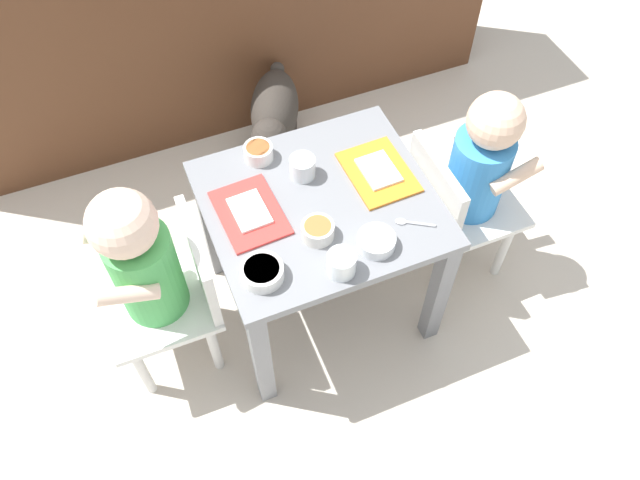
{
  "coord_description": "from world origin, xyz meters",
  "views": [
    {
      "loc": [
        -0.38,
        -0.93,
        1.73
      ],
      "look_at": [
        0.0,
        0.0,
        0.31
      ],
      "focal_mm": 35.77,
      "sensor_mm": 36.0,
      "label": 1
    }
  ],
  "objects_px": {
    "seated_child_left": "(148,265)",
    "cereal_bowl_right_side": "(258,152)",
    "food_tray_left": "(250,212)",
    "veggie_bowl_near": "(262,272)",
    "water_cup_right": "(303,168)",
    "veggie_bowl_far": "(318,230)",
    "dining_table": "(320,223)",
    "cereal_bowl_left_side": "(376,241)",
    "spoon_by_left_tray": "(411,223)",
    "food_tray_right": "(378,172)",
    "seated_child_right": "(475,171)",
    "water_cup_left": "(341,264)",
    "dog": "(274,113)"
  },
  "relations": [
    {
      "from": "dining_table",
      "to": "food_tray_left",
      "type": "bearing_deg",
      "value": 170.46
    },
    {
      "from": "veggie_bowl_near",
      "to": "food_tray_right",
      "type": "bearing_deg",
      "value": 25.84
    },
    {
      "from": "dog",
      "to": "food_tray_left",
      "type": "bearing_deg",
      "value": -114.0
    },
    {
      "from": "spoon_by_left_tray",
      "to": "food_tray_right",
      "type": "bearing_deg",
      "value": 91.36
    },
    {
      "from": "food_tray_right",
      "to": "cereal_bowl_left_side",
      "type": "bearing_deg",
      "value": -116.82
    },
    {
      "from": "food_tray_left",
      "to": "veggie_bowl_near",
      "type": "bearing_deg",
      "value": -99.6
    },
    {
      "from": "food_tray_left",
      "to": "cereal_bowl_left_side",
      "type": "xyz_separation_m",
      "value": [
        0.25,
        -0.21,
        0.01
      ]
    },
    {
      "from": "cereal_bowl_right_side",
      "to": "veggie_bowl_far",
      "type": "bearing_deg",
      "value": -80.76
    },
    {
      "from": "dining_table",
      "to": "cereal_bowl_right_side",
      "type": "height_order",
      "value": "cereal_bowl_right_side"
    },
    {
      "from": "food_tray_left",
      "to": "water_cup_right",
      "type": "bearing_deg",
      "value": 22.48
    },
    {
      "from": "spoon_by_left_tray",
      "to": "veggie_bowl_far",
      "type": "bearing_deg",
      "value": 166.81
    },
    {
      "from": "food_tray_left",
      "to": "food_tray_right",
      "type": "height_order",
      "value": "same"
    },
    {
      "from": "food_tray_left",
      "to": "food_tray_right",
      "type": "relative_size",
      "value": 1.02
    },
    {
      "from": "seated_child_left",
      "to": "food_tray_right",
      "type": "xyz_separation_m",
      "value": [
        0.62,
        0.03,
        0.04
      ]
    },
    {
      "from": "veggie_bowl_near",
      "to": "veggie_bowl_far",
      "type": "bearing_deg",
      "value": 20.26
    },
    {
      "from": "veggie_bowl_near",
      "to": "spoon_by_left_tray",
      "type": "relative_size",
      "value": 1.1
    },
    {
      "from": "dining_table",
      "to": "food_tray_right",
      "type": "relative_size",
      "value": 2.7
    },
    {
      "from": "water_cup_right",
      "to": "veggie_bowl_near",
      "type": "height_order",
      "value": "water_cup_right"
    },
    {
      "from": "seated_child_right",
      "to": "veggie_bowl_far",
      "type": "bearing_deg",
      "value": -171.47
    },
    {
      "from": "cereal_bowl_left_side",
      "to": "spoon_by_left_tray",
      "type": "bearing_deg",
      "value": 14.02
    },
    {
      "from": "seated_child_right",
      "to": "seated_child_left",
      "type": "bearing_deg",
      "value": 178.34
    },
    {
      "from": "veggie_bowl_far",
      "to": "veggie_bowl_near",
      "type": "height_order",
      "value": "veggie_bowl_far"
    },
    {
      "from": "water_cup_right",
      "to": "cereal_bowl_right_side",
      "type": "height_order",
      "value": "water_cup_right"
    },
    {
      "from": "food_tray_right",
      "to": "cereal_bowl_left_side",
      "type": "height_order",
      "value": "cereal_bowl_left_side"
    },
    {
      "from": "seated_child_right",
      "to": "water_cup_left",
      "type": "height_order",
      "value": "seated_child_right"
    },
    {
      "from": "water_cup_left",
      "to": "dining_table",
      "type": "bearing_deg",
      "value": 81.16
    },
    {
      "from": "veggie_bowl_far",
      "to": "dining_table",
      "type": "bearing_deg",
      "value": 64.79
    },
    {
      "from": "water_cup_left",
      "to": "veggie_bowl_far",
      "type": "distance_m",
      "value": 0.11
    },
    {
      "from": "seated_child_left",
      "to": "dining_table",
      "type": "bearing_deg",
      "value": -0.46
    },
    {
      "from": "veggie_bowl_far",
      "to": "food_tray_left",
      "type": "bearing_deg",
      "value": 136.09
    },
    {
      "from": "seated_child_right",
      "to": "food_tray_right",
      "type": "xyz_separation_m",
      "value": [
        -0.27,
        0.05,
        0.06
      ]
    },
    {
      "from": "spoon_by_left_tray",
      "to": "water_cup_right",
      "type": "bearing_deg",
      "value": 127.12
    },
    {
      "from": "veggie_bowl_near",
      "to": "cereal_bowl_left_side",
      "type": "distance_m",
      "value": 0.28
    },
    {
      "from": "seated_child_right",
      "to": "dog",
      "type": "bearing_deg",
      "value": 120.18
    },
    {
      "from": "food_tray_left",
      "to": "seated_child_right",
      "type": "bearing_deg",
      "value": -4.76
    },
    {
      "from": "seated_child_right",
      "to": "food_tray_right",
      "type": "relative_size",
      "value": 3.21
    },
    {
      "from": "cereal_bowl_right_side",
      "to": "veggie_bowl_near",
      "type": "bearing_deg",
      "value": -107.83
    },
    {
      "from": "veggie_bowl_far",
      "to": "cereal_bowl_right_side",
      "type": "bearing_deg",
      "value": 99.24
    },
    {
      "from": "seated_child_left",
      "to": "cereal_bowl_right_side",
      "type": "distance_m",
      "value": 0.41
    },
    {
      "from": "food_tray_left",
      "to": "dining_table",
      "type": "bearing_deg",
      "value": -9.54
    },
    {
      "from": "seated_child_left",
      "to": "veggie_bowl_far",
      "type": "bearing_deg",
      "value": -13.91
    },
    {
      "from": "water_cup_left",
      "to": "veggie_bowl_far",
      "type": "bearing_deg",
      "value": 96.42
    },
    {
      "from": "food_tray_left",
      "to": "water_cup_left",
      "type": "bearing_deg",
      "value": -59.03
    },
    {
      "from": "water_cup_left",
      "to": "cereal_bowl_left_side",
      "type": "xyz_separation_m",
      "value": [
        0.1,
        0.03,
        -0.01
      ]
    },
    {
      "from": "cereal_bowl_left_side",
      "to": "seated_child_left",
      "type": "bearing_deg",
      "value": 160.96
    },
    {
      "from": "dining_table",
      "to": "cereal_bowl_right_side",
      "type": "distance_m",
      "value": 0.25
    },
    {
      "from": "dining_table",
      "to": "cereal_bowl_left_side",
      "type": "bearing_deg",
      "value": -67.75
    },
    {
      "from": "food_tray_right",
      "to": "water_cup_right",
      "type": "bearing_deg",
      "value": 159.23
    },
    {
      "from": "seated_child_right",
      "to": "water_cup_right",
      "type": "relative_size",
      "value": 10.2
    },
    {
      "from": "dog",
      "to": "food_tray_right",
      "type": "bearing_deg",
      "value": -80.68
    }
  ]
}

